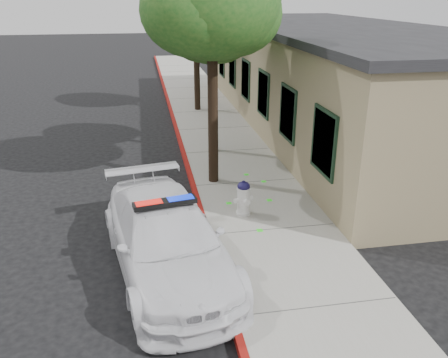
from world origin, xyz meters
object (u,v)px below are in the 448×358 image
(street_tree_near, at_px, (212,6))
(street_tree_mid, at_px, (211,30))
(street_tree_far, at_px, (196,8))
(police_car, at_px, (167,239))
(clapboard_building, at_px, (332,77))
(fire_hydrant, at_px, (244,198))

(street_tree_near, xyz_separation_m, street_tree_mid, (0.40, 2.92, -0.80))
(street_tree_far, bearing_deg, police_car, -99.81)
(clapboard_building, bearing_deg, police_car, -127.10)
(police_car, xyz_separation_m, street_tree_near, (1.67, 4.39, 4.34))
(police_car, relative_size, street_tree_mid, 1.00)
(street_tree_near, distance_m, street_tree_mid, 3.06)
(street_tree_mid, bearing_deg, street_tree_near, -97.81)
(police_car, height_order, street_tree_mid, street_tree_mid)
(street_tree_mid, height_order, street_tree_far, street_tree_far)
(clapboard_building, bearing_deg, fire_hydrant, -124.70)
(police_car, xyz_separation_m, street_tree_mid, (2.07, 7.32, 3.54))
(clapboard_building, height_order, street_tree_far, street_tree_far)
(fire_hydrant, distance_m, street_tree_near, 5.09)
(fire_hydrant, height_order, street_tree_near, street_tree_near)
(street_tree_mid, relative_size, street_tree_far, 0.89)
(police_car, distance_m, street_tree_far, 14.30)
(police_car, relative_size, street_tree_near, 0.83)
(clapboard_building, xyz_separation_m, fire_hydrant, (-5.58, -8.07, -1.52))
(clapboard_building, relative_size, fire_hydrant, 22.92)
(clapboard_building, distance_m, fire_hydrant, 9.93)
(street_tree_near, height_order, street_tree_mid, street_tree_near)
(clapboard_building, relative_size, street_tree_near, 3.14)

